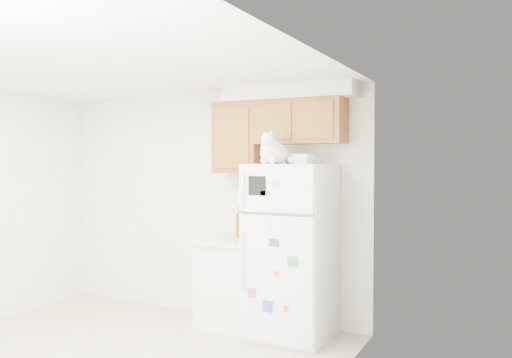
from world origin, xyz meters
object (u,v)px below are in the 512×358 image
Objects in this scene: cat at (273,152)px; bottle_green at (240,224)px; refrigerator at (291,251)px; bottle_amber at (240,221)px; base_counter at (232,282)px; storage_box_front at (303,159)px; storage_box_back at (303,159)px.

cat is 1.09m from bottle_green.
bottle_green is at bearing 141.57° from cat.
bottle_amber is (-0.66, 0.18, 0.24)m from refrigerator.
bottle_amber is at bearing 75.51° from base_counter.
refrigerator is 11.33× the size of storage_box_front.
cat is 1.63× the size of bottle_green.
refrigerator is at bearing -116.84° from storage_box_back.
storage_box_front is 1.10m from bottle_amber.
storage_box_front is (0.25, 0.13, -0.07)m from cat.
base_counter is 2.71× the size of bottle_amber.
cat is at bearing -143.62° from storage_box_front.
base_counter is 6.13× the size of storage_box_front.
base_counter is at bearing -104.49° from bottle_amber.
refrigerator is 1.00m from cat.
storage_box_front reaches higher than refrigerator.
storage_box_back is at bearing 62.88° from cat.
bottle_green is (-0.86, 0.36, -0.69)m from storage_box_front.
storage_box_back reaches higher than storage_box_front.
storage_box_back is at bearing 120.79° from storage_box_front.
refrigerator is 0.73m from bottle_amber.
base_counter is at bearing 152.87° from cat.
storage_box_back is (0.78, 0.02, 1.29)m from base_counter.
base_counter is at bearing 176.84° from storage_box_front.
cat is at bearing -27.13° from base_counter.
storage_box_back is 1.00m from bottle_amber.
cat is 2.48× the size of storage_box_back.
bottle_green is 0.08m from bottle_amber.
storage_box_back is 0.21m from storage_box_front.
cat reaches higher than storage_box_front.
storage_box_back is 0.53× the size of bottle_amber.
base_counter is at bearing -161.27° from storage_box_back.
storage_box_front is (0.17, -0.11, 0.89)m from refrigerator.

